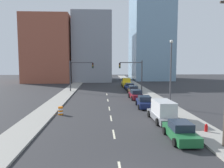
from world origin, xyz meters
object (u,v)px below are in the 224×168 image
(traffic_signal_left, at_px, (77,72))
(sedan_maroon, at_px, (136,95))
(box_truck_gray, at_px, (163,111))
(traffic_signal_right, at_px, (135,71))
(sedan_brown, at_px, (133,90))
(sedan_blue, at_px, (130,87))
(street_lamp, at_px, (171,69))
(pickup_truck_yellow, at_px, (127,83))
(traffic_barrel, at_px, (61,111))
(sedan_navy, at_px, (144,102))
(fire_hydrant, at_px, (206,129))
(sedan_green, at_px, (181,132))

(traffic_signal_left, distance_m, sedan_maroon, 14.55)
(traffic_signal_left, height_order, box_truck_gray, traffic_signal_left)
(traffic_signal_right, height_order, sedan_brown, traffic_signal_right)
(traffic_signal_left, height_order, sedan_maroon, traffic_signal_left)
(sedan_maroon, xyz_separation_m, sedan_blue, (0.55, 12.59, -0.04))
(street_lamp, bearing_deg, pickup_truck_yellow, 96.11)
(box_truck_gray, bearing_deg, traffic_signal_right, 86.78)
(traffic_barrel, bearing_deg, sedan_navy, 20.07)
(box_truck_gray, distance_m, sedan_navy, 7.25)
(street_lamp, height_order, box_truck_gray, street_lamp)
(traffic_signal_right, xyz_separation_m, sedan_navy, (-1.21, -15.94, -3.53))
(pickup_truck_yellow, bearing_deg, sedan_blue, -90.13)
(fire_hydrant, height_order, pickup_truck_yellow, pickup_truck_yellow)
(traffic_signal_right, height_order, pickup_truck_yellow, traffic_signal_right)
(sedan_green, distance_m, sedan_navy, 12.70)
(sedan_green, xyz_separation_m, box_truck_gray, (0.16, 5.48, 0.36))
(traffic_signal_right, distance_m, pickup_truck_yellow, 9.86)
(sedan_green, bearing_deg, traffic_signal_left, 112.28)
(sedan_green, bearing_deg, sedan_navy, 92.54)
(traffic_signal_right, height_order, sedan_maroon, traffic_signal_right)
(traffic_signal_left, bearing_deg, sedan_maroon, -40.24)
(traffic_signal_right, bearing_deg, traffic_barrel, -120.81)
(sedan_navy, relative_size, sedan_blue, 1.08)
(traffic_signal_left, distance_m, fire_hydrant, 30.80)
(fire_hydrant, bearing_deg, traffic_signal_right, 93.98)
(sedan_brown, bearing_deg, pickup_truck_yellow, 90.51)
(sedan_brown, bearing_deg, box_truck_gray, -89.22)
(street_lamp, bearing_deg, fire_hydrant, -90.96)
(box_truck_gray, height_order, sedan_navy, box_truck_gray)
(fire_hydrant, height_order, sedan_maroon, sedan_maroon)
(traffic_barrel, bearing_deg, sedan_green, -38.88)
(fire_hydrant, relative_size, sedan_green, 0.19)
(fire_hydrant, height_order, sedan_green, sedan_green)
(traffic_signal_left, relative_size, street_lamp, 0.72)
(traffic_signal_left, height_order, sedan_brown, traffic_signal_left)
(sedan_brown, xyz_separation_m, pickup_truck_yellow, (0.03, 11.52, 0.20))
(street_lamp, bearing_deg, traffic_signal_right, 97.04)
(traffic_signal_left, distance_m, sedan_blue, 12.38)
(street_lamp, xyz_separation_m, sedan_maroon, (-3.32, 7.62, -4.47))
(traffic_signal_left, bearing_deg, fire_hydrant, -62.90)
(traffic_barrel, bearing_deg, box_truck_gray, -16.78)
(traffic_signal_right, bearing_deg, sedan_blue, 101.38)
(traffic_barrel, xyz_separation_m, street_lamp, (13.88, 3.07, 4.70))
(fire_hydrant, relative_size, sedan_maroon, 0.17)
(fire_hydrant, xyz_separation_m, sedan_maroon, (-3.15, 18.09, 0.28))
(sedan_brown, height_order, pickup_truck_yellow, pickup_truck_yellow)
(box_truck_gray, xyz_separation_m, sedan_brown, (-0.04, 20.88, -0.36))
(traffic_signal_right, distance_m, sedan_navy, 16.37)
(traffic_signal_right, xyz_separation_m, fire_hydrant, (1.89, -27.21, -3.81))
(traffic_barrel, distance_m, pickup_truck_yellow, 31.11)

